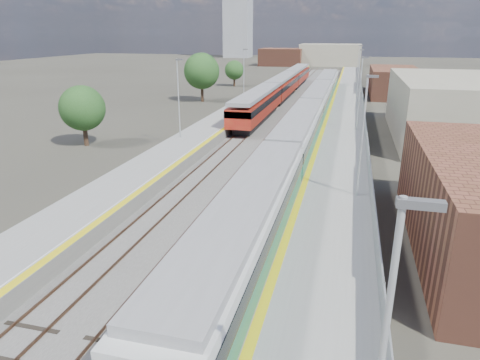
% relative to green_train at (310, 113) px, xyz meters
% --- Properties ---
extents(ground, '(320.00, 320.00, 0.00)m').
position_rel_green_train_xyz_m(ground, '(-1.50, 6.31, -2.27)').
color(ground, '#47443A').
rests_on(ground, ground).
extents(ballast_bed, '(10.50, 155.00, 0.06)m').
position_rel_green_train_xyz_m(ballast_bed, '(-3.75, 8.81, -2.24)').
color(ballast_bed, '#565451').
rests_on(ballast_bed, ground).
extents(tracks, '(8.96, 160.00, 0.17)m').
position_rel_green_train_xyz_m(tracks, '(-3.15, 10.49, -2.17)').
color(tracks, '#4C3323').
rests_on(tracks, ground).
extents(platform_right, '(4.70, 155.00, 8.52)m').
position_rel_green_train_xyz_m(platform_right, '(3.78, 8.80, -1.74)').
color(platform_right, slate).
rests_on(platform_right, ground).
extents(platform_left, '(4.30, 155.00, 8.52)m').
position_rel_green_train_xyz_m(platform_left, '(-10.55, 8.80, -1.76)').
color(platform_left, slate).
rests_on(platform_left, ground).
extents(buildings, '(72.00, 185.50, 40.00)m').
position_rel_green_train_xyz_m(buildings, '(-19.62, 94.91, 8.43)').
color(buildings, brown).
rests_on(buildings, ground).
extents(green_train, '(2.93, 81.62, 3.23)m').
position_rel_green_train_xyz_m(green_train, '(0.00, 0.00, 0.00)').
color(green_train, black).
rests_on(green_train, ground).
extents(red_train, '(2.97, 60.23, 3.75)m').
position_rel_green_train_xyz_m(red_train, '(-7.00, 24.68, -0.06)').
color(red_train, black).
rests_on(red_train, ground).
extents(tree_a, '(4.42, 4.42, 5.99)m').
position_rel_green_train_xyz_m(tree_a, '(-21.18, -11.36, 1.50)').
color(tree_a, '#382619').
rests_on(tree_a, ground).
extents(tree_b, '(5.73, 5.73, 7.76)m').
position_rel_green_train_xyz_m(tree_b, '(-19.32, 18.85, 2.61)').
color(tree_b, '#382619').
rests_on(tree_b, ground).
extents(tree_c, '(3.93, 3.93, 5.33)m').
position_rel_green_train_xyz_m(tree_c, '(-19.64, 40.21, 1.07)').
color(tree_c, '#382619').
rests_on(tree_c, ground).
extents(tree_d, '(4.07, 4.07, 5.51)m').
position_rel_green_train_xyz_m(tree_d, '(22.40, 24.47, 1.19)').
color(tree_d, '#382619').
rests_on(tree_d, ground).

